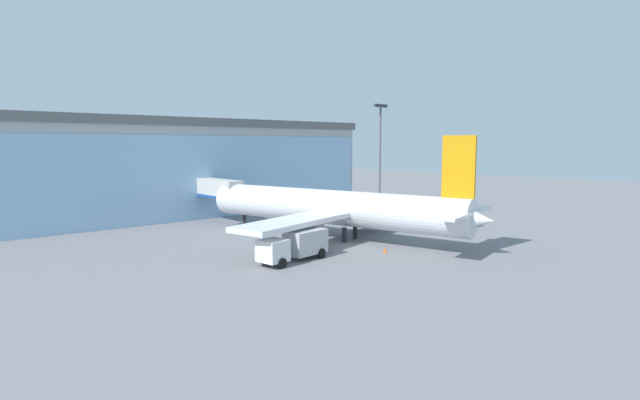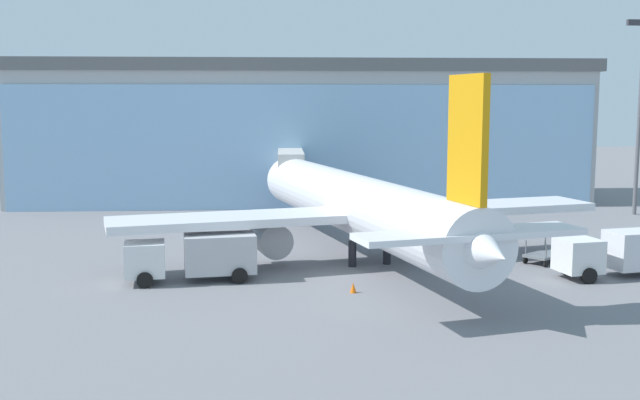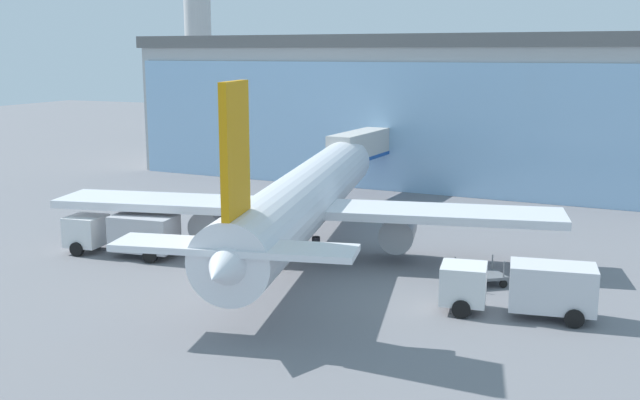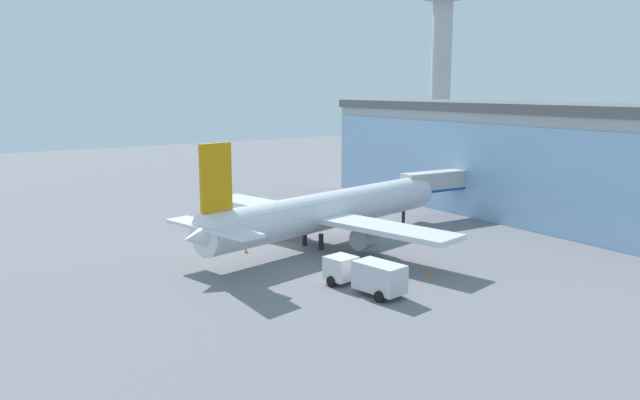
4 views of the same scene
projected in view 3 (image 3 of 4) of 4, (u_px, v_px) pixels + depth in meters
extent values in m
plane|color=slate|center=(258.00, 267.00, 44.67)|extent=(240.00, 240.00, 0.00)
cube|color=#A6A6A6|center=(419.00, 114.00, 74.73)|extent=(57.24, 17.43, 13.04)
cube|color=#93BDE3|center=(393.00, 127.00, 68.10)|extent=(55.47, 2.72, 11.74)
cube|color=#606060|center=(421.00, 41.00, 73.34)|extent=(58.38, 17.78, 1.20)
cube|color=beige|center=(366.00, 144.00, 66.31)|extent=(2.86, 12.13, 2.40)
cube|color=#194799|center=(366.00, 155.00, 66.51)|extent=(2.90, 12.14, 0.30)
cylinder|color=#4C4C51|center=(384.00, 169.00, 70.84)|extent=(0.70, 0.70, 3.44)
cylinder|color=#B5B5B5|center=(198.00, 21.00, 124.03)|extent=(4.43, 4.43, 35.35)
cylinder|color=silver|center=(306.00, 197.00, 47.77)|extent=(10.39, 32.29, 3.86)
cone|color=silver|center=(347.00, 161.00, 63.25)|extent=(4.40, 3.73, 3.86)
cone|color=silver|center=(227.00, 266.00, 32.29)|extent=(4.22, 4.63, 3.48)
cube|color=silver|center=(301.00, 208.00, 46.30)|extent=(31.79, 10.60, 0.50)
cube|color=silver|center=(234.00, 248.00, 33.14)|extent=(11.26, 4.61, 0.30)
cube|color=orange|center=(235.00, 149.00, 32.78)|extent=(1.01, 3.21, 5.94)
cylinder|color=gray|center=(212.00, 223.00, 48.20)|extent=(2.71, 3.56, 2.10)
cylinder|color=gray|center=(398.00, 232.00, 45.89)|extent=(2.71, 3.56, 2.10)
cylinder|color=black|center=(279.00, 248.00, 46.02)|extent=(0.50, 0.50, 1.60)
cylinder|color=black|center=(316.00, 250.00, 45.57)|extent=(0.50, 0.50, 1.60)
cylinder|color=black|center=(341.00, 200.00, 60.90)|extent=(0.40, 0.40, 1.60)
cube|color=silver|center=(86.00, 231.00, 47.84)|extent=(2.40, 2.40, 1.90)
cube|color=#B2B2B7|center=(144.00, 233.00, 46.57)|extent=(4.20, 2.58, 2.20)
cylinder|color=black|center=(77.00, 249.00, 47.00)|extent=(0.92, 0.39, 0.90)
cylinder|color=black|center=(97.00, 241.00, 49.06)|extent=(0.92, 0.39, 0.90)
cylinder|color=black|center=(150.00, 256.00, 45.46)|extent=(0.92, 0.39, 0.90)
cylinder|color=black|center=(168.00, 247.00, 47.52)|extent=(0.92, 0.39, 0.90)
cube|color=silver|center=(463.00, 283.00, 36.92)|extent=(2.50, 2.50, 1.90)
cube|color=silver|center=(552.00, 287.00, 35.85)|extent=(4.28, 2.77, 2.20)
cylinder|color=black|center=(461.00, 309.00, 36.06)|extent=(0.93, 0.43, 0.90)
cylinder|color=black|center=(464.00, 295.00, 38.15)|extent=(0.93, 0.43, 0.90)
cylinder|color=black|center=(574.00, 319.00, 34.77)|extent=(0.93, 0.43, 0.90)
cylinder|color=black|center=(571.00, 303.00, 36.86)|extent=(0.93, 0.43, 0.90)
cube|color=slate|center=(479.00, 276.00, 41.11)|extent=(3.21, 2.93, 0.16)
cylinder|color=black|center=(465.00, 287.00, 40.23)|extent=(0.43, 0.35, 0.44)
cylinder|color=slate|center=(466.00, 272.00, 40.07)|extent=(0.08, 0.08, 0.90)
cylinder|color=black|center=(454.00, 279.00, 41.61)|extent=(0.43, 0.35, 0.44)
cylinder|color=slate|center=(455.00, 265.00, 41.45)|extent=(0.08, 0.08, 0.90)
cylinder|color=black|center=(503.00, 284.00, 40.71)|extent=(0.43, 0.35, 0.44)
cylinder|color=slate|center=(504.00, 269.00, 40.55)|extent=(0.08, 0.08, 0.90)
cylinder|color=black|center=(492.00, 276.00, 42.09)|extent=(0.43, 0.35, 0.44)
cylinder|color=slate|center=(492.00, 262.00, 41.93)|extent=(0.08, 0.08, 0.90)
cone|color=orange|center=(213.00, 283.00, 40.74)|extent=(0.36, 0.36, 0.55)
cone|color=orange|center=(531.00, 268.00, 43.57)|extent=(0.36, 0.36, 0.55)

